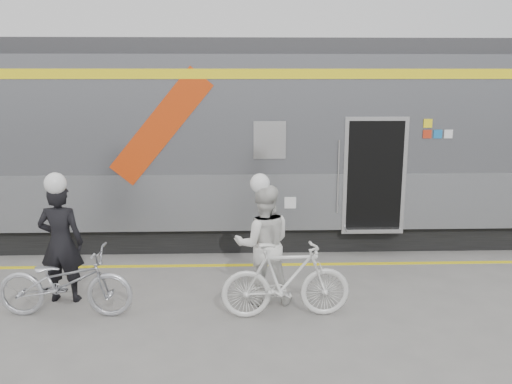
{
  "coord_description": "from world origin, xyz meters",
  "views": [
    {
      "loc": [
        -0.06,
        -7.31,
        3.43
      ],
      "look_at": [
        0.24,
        1.6,
        1.5
      ],
      "focal_mm": 38.0,
      "sensor_mm": 36.0,
      "label": 1
    }
  ],
  "objects_px": {
    "man": "(61,243)",
    "bicycle_left": "(65,282)",
    "bicycle_right": "(286,280)",
    "woman": "(263,244)"
  },
  "relations": [
    {
      "from": "man",
      "to": "bicycle_left",
      "type": "height_order",
      "value": "man"
    },
    {
      "from": "bicycle_left",
      "to": "man",
      "type": "bearing_deg",
      "value": 22.86
    },
    {
      "from": "bicycle_left",
      "to": "woman",
      "type": "bearing_deg",
      "value": -79.22
    },
    {
      "from": "man",
      "to": "woman",
      "type": "bearing_deg",
      "value": -179.92
    },
    {
      "from": "man",
      "to": "woman",
      "type": "distance_m",
      "value": 3.08
    },
    {
      "from": "bicycle_left",
      "to": "bicycle_right",
      "type": "height_order",
      "value": "bicycle_right"
    },
    {
      "from": "bicycle_left",
      "to": "woman",
      "type": "distance_m",
      "value": 2.94
    },
    {
      "from": "bicycle_left",
      "to": "woman",
      "type": "relative_size",
      "value": 1.06
    },
    {
      "from": "man",
      "to": "bicycle_left",
      "type": "xyz_separation_m",
      "value": [
        0.2,
        -0.55,
        -0.42
      ]
    },
    {
      "from": "man",
      "to": "bicycle_right",
      "type": "xyz_separation_m",
      "value": [
        3.38,
        -0.7,
        -0.37
      ]
    }
  ]
}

